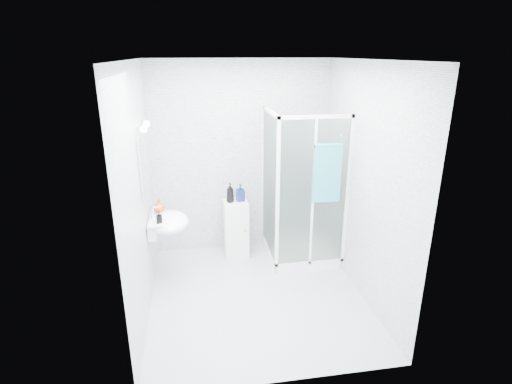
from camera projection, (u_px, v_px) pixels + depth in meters
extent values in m
cube|color=silver|center=(257.00, 190.00, 4.19)|extent=(2.40, 2.60, 2.60)
cube|color=#B9BCBE|center=(257.00, 295.00, 4.62)|extent=(2.40, 2.60, 0.01)
cube|color=white|center=(257.00, 60.00, 3.77)|extent=(2.40, 2.60, 0.01)
cube|color=white|center=(300.00, 252.00, 5.51)|extent=(0.90, 0.90, 0.12)
cube|color=white|center=(271.00, 112.00, 4.81)|extent=(0.04, 0.90, 0.04)
cube|color=white|center=(316.00, 117.00, 4.47)|extent=(0.90, 0.04, 0.04)
cube|color=white|center=(277.00, 201.00, 4.73)|extent=(0.04, 0.04, 2.00)
cube|color=white|center=(270.00, 186.00, 5.12)|extent=(0.02, 0.82, 1.84)
cube|color=white|center=(313.00, 196.00, 4.78)|extent=(0.82, 0.02, 1.84)
cube|color=white|center=(313.00, 196.00, 4.79)|extent=(0.03, 0.04, 1.84)
cylinder|color=silver|center=(296.00, 154.00, 5.45)|extent=(0.02, 0.02, 1.00)
cylinder|color=silver|center=(298.00, 120.00, 5.26)|extent=(0.09, 0.05, 0.09)
cylinder|color=silver|center=(298.00, 174.00, 5.58)|extent=(0.12, 0.04, 0.12)
cylinder|color=silver|center=(340.00, 135.00, 4.55)|extent=(0.03, 0.05, 0.03)
cube|color=white|center=(153.00, 227.00, 4.62)|extent=(0.10, 0.40, 0.18)
ellipsoid|color=white|center=(169.00, 222.00, 4.63)|extent=(0.46, 0.56, 0.20)
cube|color=white|center=(158.00, 219.00, 4.60)|extent=(0.16, 0.50, 0.02)
cylinder|color=silver|center=(152.00, 213.00, 4.56)|extent=(0.04, 0.04, 0.16)
cylinder|color=silver|center=(156.00, 207.00, 4.55)|extent=(0.12, 0.02, 0.02)
cube|color=white|center=(143.00, 165.00, 4.37)|extent=(0.02, 0.60, 0.70)
cylinder|color=silver|center=(139.00, 129.00, 4.08)|extent=(0.05, 0.04, 0.04)
sphere|color=white|center=(143.00, 129.00, 4.09)|extent=(0.08, 0.08, 0.08)
cylinder|color=silver|center=(143.00, 124.00, 4.38)|extent=(0.05, 0.04, 0.04)
sphere|color=white|center=(146.00, 124.00, 4.39)|extent=(0.08, 0.08, 0.08)
cylinder|color=silver|center=(215.00, 137.00, 5.22)|extent=(0.02, 0.04, 0.02)
sphere|color=silver|center=(215.00, 137.00, 5.20)|extent=(0.03, 0.03, 0.03)
cylinder|color=silver|center=(230.00, 136.00, 5.25)|extent=(0.02, 0.04, 0.02)
sphere|color=silver|center=(230.00, 137.00, 5.23)|extent=(0.03, 0.03, 0.03)
cube|color=white|center=(236.00, 228.00, 5.46)|extent=(0.32, 0.32, 0.78)
cube|color=white|center=(237.00, 233.00, 5.32)|extent=(0.29, 0.01, 0.66)
sphere|color=orange|center=(245.00, 230.00, 5.30)|extent=(0.03, 0.03, 0.03)
cube|color=teal|center=(327.00, 174.00, 4.66)|extent=(0.33, 0.04, 0.69)
cylinder|color=teal|center=(329.00, 145.00, 4.55)|extent=(0.33, 0.05, 0.05)
imported|color=black|center=(230.00, 193.00, 5.28)|extent=(0.13, 0.13, 0.27)
imported|color=navy|center=(240.00, 193.00, 5.34)|extent=(0.12, 0.12, 0.23)
imported|color=#BF3716|center=(159.00, 206.00, 4.72)|extent=(0.17, 0.17, 0.18)
imported|color=black|center=(159.00, 217.00, 4.43)|extent=(0.06, 0.06, 0.14)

